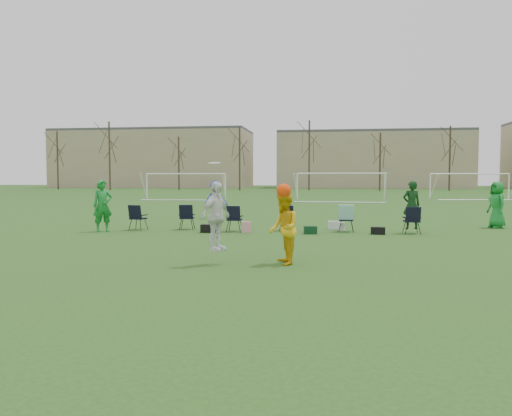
% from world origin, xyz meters
% --- Properties ---
extents(ground, '(260.00, 260.00, 0.00)m').
position_xyz_m(ground, '(0.00, 0.00, 0.00)').
color(ground, '#274D18').
rests_on(ground, ground).
extents(fielder_green_near, '(0.84, 0.79, 1.93)m').
position_xyz_m(fielder_green_near, '(-5.39, 6.91, 0.96)').
color(fielder_green_near, '#167E2B').
rests_on(fielder_green_near, ground).
extents(fielder_blue, '(1.20, 0.69, 1.85)m').
position_xyz_m(fielder_blue, '(-2.60, 13.64, 0.93)').
color(fielder_blue, '#1831BA').
rests_on(fielder_blue, ground).
extents(fielder_green_far, '(0.83, 1.04, 1.86)m').
position_xyz_m(fielder_green_far, '(9.61, 10.46, 0.93)').
color(fielder_green_far, '#167E2B').
rests_on(fielder_green_far, ground).
extents(center_contest, '(2.31, 1.25, 2.36)m').
position_xyz_m(center_contest, '(1.28, 0.69, 0.97)').
color(center_contest, white).
rests_on(center_contest, ground).
extents(sideline_setup, '(10.92, 2.18, 1.90)m').
position_xyz_m(sideline_setup, '(1.56, 7.97, 0.55)').
color(sideline_setup, '#0E3313').
rests_on(sideline_setup, ground).
extents(goal_left, '(7.39, 0.76, 2.46)m').
position_xyz_m(goal_left, '(-10.00, 34.00, 1.92)').
color(goal_left, white).
rests_on(goal_left, ground).
extents(goal_mid, '(7.40, 0.63, 2.46)m').
position_xyz_m(goal_mid, '(4.00, 32.00, 1.92)').
color(goal_mid, white).
rests_on(goal_mid, ground).
extents(goal_right, '(7.35, 1.14, 2.46)m').
position_xyz_m(goal_right, '(16.00, 38.00, 1.92)').
color(goal_right, white).
rests_on(goal_right, ground).
extents(tree_line, '(110.28, 3.28, 11.40)m').
position_xyz_m(tree_line, '(0.24, 69.85, 5.09)').
color(tree_line, '#382B21').
rests_on(tree_line, ground).
extents(building_row, '(126.00, 16.00, 13.00)m').
position_xyz_m(building_row, '(6.73, 96.00, 5.99)').
color(building_row, tan).
rests_on(building_row, ground).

